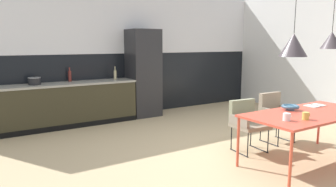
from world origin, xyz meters
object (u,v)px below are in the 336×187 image
Objects in this scene: refrigerator_column at (143,73)px; cooking_pot at (34,81)px; open_book at (315,106)px; pendant_lamp_over_table_near at (293,45)px; armchair_corner_seat at (247,119)px; pendant_lamp_over_table_far at (332,40)px; bottle_oil_tall at (115,75)px; armchair_by_stool at (275,111)px; fruit_bowl at (290,107)px; dining_table at (309,115)px; bottle_wine_green at (70,76)px; mug_short_terracotta at (287,117)px; mug_dark_espresso at (306,116)px.

refrigerator_column reaches higher than cooking_pot.
pendant_lamp_over_table_near is (-0.88, -0.19, 0.92)m from open_book.
refrigerator_column is at bearing -0.56° from cooking_pot.
pendant_lamp_over_table_far reaches higher than armchair_corner_seat.
refrigerator_column is at bearing -3.21° from bottle_oil_tall.
pendant_lamp_over_table_far is at bearing -3.24° from pendant_lamp_over_table_near.
armchair_corner_seat is 0.96× the size of armchair_by_stool.
armchair_corner_seat is at bearing 130.86° from pendant_lamp_over_table_far.
fruit_bowl is at bearing -71.99° from bottle_oil_tall.
dining_table is 2.44× the size of armchair_corner_seat.
refrigerator_column reaches higher than armchair_by_stool.
armchair_by_stool is 0.89m from fruit_bowl.
bottle_wine_green reaches higher than dining_table.
fruit_bowl is 1.06× the size of cooking_pot.
cooking_pot is at bearing 119.70° from mug_short_terracotta.
mug_short_terracotta is 0.93m from pendant_lamp_over_table_near.
mug_short_terracotta is (-0.07, -3.95, -0.22)m from refrigerator_column.
mug_dark_espresso is at bearing 90.89° from armchair_corner_seat.
armchair_corner_seat is 3.40× the size of cooking_pot.
cooking_pot is 1.65m from bottle_oil_tall.
bottle_oil_tall is at bearing 108.11° from dining_table.
refrigerator_column is 1.03× the size of dining_table.
armchair_by_stool is at bearing 53.73° from mug_dark_espresso.
armchair_by_stool is 0.72m from open_book.
bottle_wine_green is at bearing 170.89° from bottle_oil_tall.
open_book is 1.34× the size of cooking_pot.
cooking_pot is (-2.51, 4.06, 0.18)m from mug_dark_espresso.
pendant_lamp_over_table_near is (-0.05, -0.79, 1.14)m from armchair_corner_seat.
bottle_oil_tall is at bearing 98.70° from mug_short_terracotta.
armchair_by_stool is at bearing -60.00° from bottle_oil_tall.
bottle_wine_green is (-1.80, 4.23, 0.23)m from mug_dark_espresso.
pendant_lamp_over_table_near is (0.20, -3.78, 0.65)m from refrigerator_column.
dining_table is 0.27m from fruit_bowl.
pendant_lamp_over_table_far is (-0.11, -0.24, 0.98)m from open_book.
pendant_lamp_over_table_far is at bearing -57.16° from bottle_wine_green.
cooking_pot is at bearing 127.19° from dining_table.
mug_short_terracotta is 0.45× the size of bottle_wine_green.
armchair_corner_seat is 0.77m from armchair_by_stool.
refrigerator_column is 3.84m from pendant_lamp_over_table_near.
mug_dark_espresso is (0.18, -4.04, -0.22)m from refrigerator_column.
mug_short_terracotta is at bearing -81.30° from bottle_oil_tall.
pendant_lamp_over_table_far reaches higher than fruit_bowl.
mug_dark_espresso is 0.43× the size of bottle_wine_green.
mug_short_terracotta is at bearing 159.50° from mug_dark_espresso.
dining_table is 1.56× the size of pendant_lamp_over_table_far.
bottle_oil_tall is 0.98× the size of bottle_wine_green.
pendant_lamp_over_table_near is 0.77m from pendant_lamp_over_table_far.
armchair_corner_seat is 1.63m from pendant_lamp_over_table_far.
mug_short_terracotta is 0.58× the size of cooking_pot.
armchair_corner_seat is (0.25, -2.99, -0.49)m from refrigerator_column.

